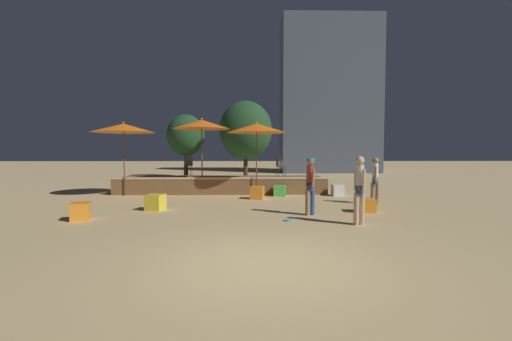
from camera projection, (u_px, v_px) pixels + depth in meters
The scene contains 20 objects.
ground_plane at pixel (266, 264), 5.58m from camera, with size 120.00×120.00×0.00m, color tan.
wooden_deck at pixel (222, 184), 15.60m from camera, with size 9.17×2.39×0.75m.
patio_umbrella_0 at pixel (202, 124), 14.47m from camera, with size 2.42×2.42×3.26m.
patio_umbrella_1 at pixel (257, 128), 14.18m from camera, with size 2.50×2.50×3.09m.
patio_umbrella_2 at pixel (123, 128), 14.15m from camera, with size 2.58×2.58×3.07m.
cube_seat_0 at pixel (257, 193), 13.26m from camera, with size 0.58×0.58×0.49m.
cube_seat_1 at pixel (338, 190), 14.18m from camera, with size 0.47×0.47×0.47m.
cube_seat_2 at pixel (366, 205), 10.39m from camera, with size 0.56×0.56×0.42m.
cube_seat_3 at pixel (81, 211), 9.16m from camera, with size 0.58×0.58×0.47m.
cube_seat_4 at pixel (155, 202), 10.73m from camera, with size 0.61×0.61×0.50m.
cube_seat_5 at pixel (280, 191), 14.13m from camera, with size 0.56×0.56×0.44m.
person_0 at pixel (360, 188), 8.53m from camera, with size 0.29×0.43×1.73m.
person_1 at pixel (375, 179), 11.90m from camera, with size 0.28×0.47×1.63m.
person_2 at pixel (310, 184), 9.85m from camera, with size 0.28×0.46×1.65m.
bistro_chair_0 at pixel (279, 164), 14.91m from camera, with size 0.41×0.41×0.90m.
bistro_chair_1 at pixel (188, 163), 15.64m from camera, with size 0.40×0.40×0.90m.
frisbee_disc at pixel (288, 220), 9.07m from camera, with size 0.22×0.22×0.03m.
background_tree_0 at pixel (246, 130), 22.58m from camera, with size 3.49×3.49×5.17m.
background_tree_1 at pixel (186, 135), 24.23m from camera, with size 2.68×2.68×4.46m.
distant_building at pixel (330, 96), 29.89m from camera, with size 8.44×3.37×13.32m.
Camera 1 is at (-0.28, -5.49, 1.84)m, focal length 24.00 mm.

